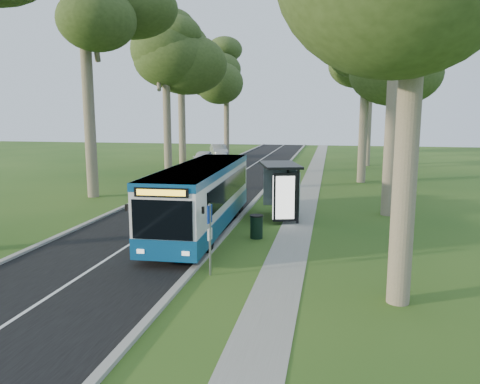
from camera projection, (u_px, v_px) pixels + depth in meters
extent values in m
plane|color=#254C17|center=(224.00, 237.00, 20.40)|extent=(120.00, 120.00, 0.00)
cube|color=black|center=(207.00, 195.00, 30.74)|extent=(7.00, 100.00, 0.02)
cube|color=#9E9B93|center=(259.00, 196.00, 30.06)|extent=(0.25, 100.00, 0.12)
cube|color=#9E9B93|center=(156.00, 192.00, 31.40)|extent=(0.25, 100.00, 0.12)
cube|color=white|center=(207.00, 195.00, 30.74)|extent=(0.12, 100.00, 0.00)
cube|color=gray|center=(306.00, 198.00, 29.49)|extent=(1.50, 100.00, 0.02)
cube|color=white|center=(202.00, 195.00, 21.22)|extent=(2.73, 11.36, 2.68)
cube|color=navy|center=(203.00, 215.00, 21.38)|extent=(2.76, 11.39, 0.75)
cube|color=navy|center=(202.00, 169.00, 21.02)|extent=(2.76, 11.39, 0.30)
cube|color=black|center=(157.00, 220.00, 15.72)|extent=(2.12, 0.12, 1.36)
cube|color=yellow|center=(155.00, 192.00, 15.53)|extent=(1.69, 0.08, 0.21)
cube|color=black|center=(158.00, 257.00, 16.01)|extent=(2.26, 0.20, 0.28)
cylinder|color=black|center=(152.00, 239.00, 18.25)|extent=(0.30, 0.99, 0.98)
cylinder|color=black|center=(205.00, 241.00, 17.85)|extent=(0.30, 0.99, 0.98)
cylinder|color=black|center=(200.00, 205.00, 24.80)|extent=(0.30, 0.99, 0.98)
cylinder|color=black|center=(239.00, 207.00, 24.40)|extent=(0.30, 0.99, 0.98)
cylinder|color=gray|center=(210.00, 240.00, 15.38)|extent=(0.08, 0.08, 2.42)
cube|color=navy|center=(210.00, 214.00, 15.23)|extent=(0.09, 0.34, 0.60)
cylinder|color=yellow|center=(209.00, 210.00, 15.22)|extent=(0.04, 0.21, 0.21)
cube|color=white|center=(210.00, 234.00, 15.35)|extent=(0.09, 0.29, 0.39)
cube|color=black|center=(290.00, 197.00, 22.44)|extent=(0.13, 0.13, 2.67)
cube|color=black|center=(295.00, 188.00, 25.09)|extent=(0.13, 0.13, 2.67)
cube|color=black|center=(280.00, 165.00, 23.65)|extent=(2.59, 3.62, 0.13)
cube|color=silver|center=(294.00, 191.00, 23.73)|extent=(0.78, 2.63, 2.14)
cube|color=black|center=(276.00, 197.00, 22.44)|extent=(1.13, 0.47, 2.35)
cube|color=white|center=(276.00, 198.00, 22.36)|extent=(0.88, 0.27, 2.08)
cube|color=black|center=(286.00, 208.00, 24.28)|extent=(0.92, 1.96, 0.06)
cylinder|color=black|center=(256.00, 227.00, 20.10)|extent=(0.54, 0.54, 0.97)
cylinder|color=black|center=(257.00, 216.00, 20.02)|extent=(0.58, 0.58, 0.05)
imported|color=silver|center=(203.00, 158.00, 47.10)|extent=(2.32, 4.86, 1.60)
imported|color=#AAADB2|center=(219.00, 151.00, 56.64)|extent=(3.31, 5.08, 1.58)
cylinder|color=#7A6B56|center=(89.00, 102.00, 29.14)|extent=(0.70, 0.70, 12.04)
cylinder|color=#7A6B56|center=(167.00, 117.00, 38.69)|extent=(0.65, 0.65, 10.03)
ellipsoid|color=#32461B|center=(165.00, 51.00, 37.80)|extent=(5.20, 5.20, 6.87)
cylinder|color=#7A6B56|center=(182.00, 101.00, 48.48)|extent=(0.74, 0.74, 13.15)
ellipsoid|color=#32461B|center=(180.00, 31.00, 47.32)|extent=(5.20, 5.20, 9.02)
cylinder|color=#7A6B56|center=(226.00, 112.00, 57.87)|extent=(0.67, 0.67, 10.81)
ellipsoid|color=#32461B|center=(226.00, 65.00, 56.92)|extent=(5.20, 5.20, 7.41)
cylinder|color=#7A6B56|center=(408.00, 127.00, 12.52)|extent=(0.64, 0.64, 9.95)
cylinder|color=#7A6B56|center=(394.00, 97.00, 23.74)|extent=(0.71, 0.71, 12.31)
cylinder|color=#7A6B56|center=(364.00, 117.00, 35.67)|extent=(0.65, 0.65, 9.99)
ellipsoid|color=#32461B|center=(367.00, 46.00, 34.79)|extent=(5.20, 5.20, 6.85)
cylinder|color=#7A6B56|center=(368.00, 118.00, 47.08)|extent=(0.64, 0.64, 9.65)
ellipsoid|color=#32461B|center=(371.00, 66.00, 46.22)|extent=(5.20, 5.20, 6.62)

